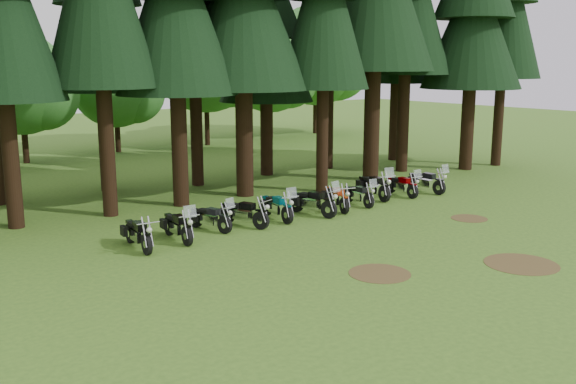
# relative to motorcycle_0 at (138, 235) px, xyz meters

# --- Properties ---
(ground) EXTENTS (120.00, 120.00, 0.00)m
(ground) POSITION_rel_motorcycle_0_xyz_m (7.39, -4.58, -0.47)
(ground) COLOR #3B641F
(ground) RESTS_ON ground
(pine_back_4) EXTENTS (4.94, 4.94, 13.78)m
(pine_back_4) POSITION_rel_motorcycle_0_xyz_m (11.43, 8.66, 7.78)
(pine_back_4) COLOR black
(pine_back_4) RESTS_ON ground
(decid_3) EXTENTS (6.12, 5.95, 7.65)m
(decid_3) POSITION_rel_motorcycle_0_xyz_m (2.68, 20.55, 4.04)
(decid_3) COLOR black
(decid_3) RESTS_ON ground
(decid_4) EXTENTS (5.93, 5.76, 7.41)m
(decid_4) POSITION_rel_motorcycle_0_xyz_m (8.97, 21.74, 3.90)
(decid_4) COLOR black
(decid_4) RESTS_ON ground
(decid_5) EXTENTS (8.45, 8.21, 10.56)m
(decid_5) POSITION_rel_motorcycle_0_xyz_m (15.69, 21.13, 5.76)
(decid_5) COLOR black
(decid_5) RESTS_ON ground
(decid_6) EXTENTS (7.06, 6.86, 8.82)m
(decid_6) POSITION_rel_motorcycle_0_xyz_m (22.25, 22.42, 4.73)
(decid_6) COLOR black
(decid_6) RESTS_ON ground
(decid_7) EXTENTS (8.44, 8.20, 10.55)m
(decid_7) POSITION_rel_motorcycle_0_xyz_m (26.86, 22.25, 5.75)
(decid_7) COLOR black
(decid_7) RESTS_ON ground
(dirt_patch_0) EXTENTS (1.80, 1.80, 0.01)m
(dirt_patch_0) POSITION_rel_motorcycle_0_xyz_m (4.39, -6.58, -0.46)
(dirt_patch_0) COLOR #4C3D1E
(dirt_patch_0) RESTS_ON ground
(dirt_patch_1) EXTENTS (1.40, 1.40, 0.01)m
(dirt_patch_1) POSITION_rel_motorcycle_0_xyz_m (11.89, -4.08, -0.46)
(dirt_patch_1) COLOR #4C3D1E
(dirt_patch_1) RESTS_ON ground
(dirt_patch_2) EXTENTS (2.20, 2.20, 0.01)m
(dirt_patch_2) POSITION_rel_motorcycle_0_xyz_m (8.39, -8.58, -0.46)
(dirt_patch_2) COLOR #4C3D1E
(dirt_patch_2) RESTS_ON ground
(motorcycle_0) EXTENTS (0.41, 2.26, 0.92)m
(motorcycle_0) POSITION_rel_motorcycle_0_xyz_m (0.00, 0.00, 0.00)
(motorcycle_0) COLOR black
(motorcycle_0) RESTS_ON ground
(motorcycle_1) EXTENTS (0.52, 2.27, 1.43)m
(motorcycle_1) POSITION_rel_motorcycle_0_xyz_m (1.49, 0.07, 0.01)
(motorcycle_1) COLOR black
(motorcycle_1) RESTS_ON ground
(motorcycle_2) EXTENTS (0.80, 2.09, 1.32)m
(motorcycle_2) POSITION_rel_motorcycle_0_xyz_m (3.03, 0.53, -0.03)
(motorcycle_2) COLOR black
(motorcycle_2) RESTS_ON ground
(motorcycle_3) EXTENTS (0.86, 2.17, 0.92)m
(motorcycle_3) POSITION_rel_motorcycle_0_xyz_m (4.30, 0.28, -0.00)
(motorcycle_3) COLOR black
(motorcycle_3) RESTS_ON ground
(motorcycle_4) EXTENTS (0.55, 2.29, 1.44)m
(motorcycle_4) POSITION_rel_motorcycle_0_xyz_m (5.89, 0.36, 0.01)
(motorcycle_4) COLOR black
(motorcycle_4) RESTS_ON ground
(motorcycle_5) EXTENTS (0.78, 2.39, 1.50)m
(motorcycle_5) POSITION_rel_motorcycle_0_xyz_m (7.44, 0.07, 0.03)
(motorcycle_5) COLOR black
(motorcycle_5) RESTS_ON ground
(motorcycle_6) EXTENTS (0.85, 2.19, 0.92)m
(motorcycle_6) POSITION_rel_motorcycle_0_xyz_m (8.84, 0.22, -0.00)
(motorcycle_6) COLOR black
(motorcycle_6) RESTS_ON ground
(motorcycle_7) EXTENTS (0.50, 2.04, 1.28)m
(motorcycle_7) POSITION_rel_motorcycle_0_xyz_m (10.14, 0.26, -0.04)
(motorcycle_7) COLOR black
(motorcycle_7) RESTS_ON ground
(motorcycle_8) EXTENTS (0.79, 2.48, 1.56)m
(motorcycle_8) POSITION_rel_motorcycle_0_xyz_m (11.61, 0.84, 0.05)
(motorcycle_8) COLOR black
(motorcycle_8) RESTS_ON ground
(motorcycle_9) EXTENTS (0.50, 2.15, 1.35)m
(motorcycle_9) POSITION_rel_motorcycle_0_xyz_m (13.03, 0.47, -0.02)
(motorcycle_9) COLOR black
(motorcycle_9) RESTS_ON ground
(motorcycle_10) EXTENTS (0.43, 2.28, 1.44)m
(motorcycle_10) POSITION_rel_motorcycle_0_xyz_m (14.54, 0.34, 0.01)
(motorcycle_10) COLOR black
(motorcycle_10) RESTS_ON ground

